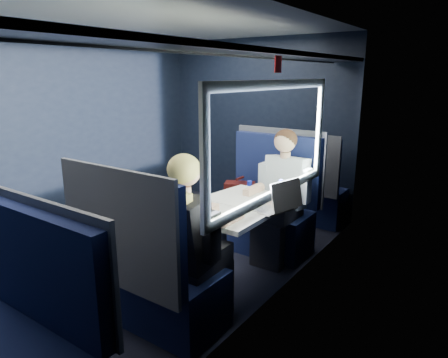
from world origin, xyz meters
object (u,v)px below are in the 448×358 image
Objects in this scene: seat_row_back at (27,343)px; laptop at (279,202)px; woman at (190,234)px; seat_row_front at (302,190)px; man at (281,190)px; bottle_small at (281,194)px; cup at (279,191)px; seat_bay_far at (149,275)px; seat_bay_near at (266,209)px; table at (237,214)px.

laptop is at bearing 74.04° from seat_row_back.
laptop is at bearing 70.03° from woman.
seat_row_front is at bearing 107.47° from laptop.
woman is at bearing -90.00° from man.
seat_row_back is at bearing -103.36° from bottle_small.
cup is at bearing -75.28° from seat_row_front.
seat_bay_far is at bearing -90.00° from seat_row_front.
woman is (0.26, -1.58, 0.31)m from seat_bay_near.
seat_row_front is (-0.18, 1.80, -0.25)m from table.
table is 0.76× the size of woman.
table is 4.51× the size of bottle_small.
seat_row_back is at bearing -105.96° from laptop.
seat_row_front is at bearing 90.00° from seat_bay_far.
seat_bay_far reaches higher than table.
woman is 14.63× the size of cup.
man is 1.41m from woman.
seat_bay_near is 0.92m from seat_row_front.
seat_bay_near is at bearing 99.43° from woman.
laptop is (0.55, -0.79, 0.39)m from seat_bay_near.
cup is at bearing -67.63° from man.
seat_row_back is 12.84× the size of cup.
seat_bay_far is at bearing -105.17° from cup.
woman is at bearing 77.07° from seat_row_back.
bottle_small is 2.45× the size of cup.
woman is 5.96× the size of bottle_small.
seat_row_front is 12.84× the size of cup.
laptop reaches higher than bottle_small.
seat_row_back is at bearing -95.72° from man.
man is (0.25, -1.10, 0.31)m from seat_row_front.
seat_bay_near reaches higher than laptop.
man is 1.00× the size of woman.
laptop is 1.80× the size of bottle_small.
man is 0.29m from cup.
woman is 3.32× the size of laptop.
seat_row_front is 0.88× the size of woman.
man reaches higher than cup.
seat_bay_near is 1.09× the size of seat_row_back.
seat_bay_far is at bearing -89.59° from seat_bay_near.
table is at bearing 95.45° from woman.
seat_bay_near is at bearing 125.03° from laptop.
cup is at bearing 74.83° from seat_bay_far.
woman reaches higher than seat_bay_far.
bottle_small is at bearing -60.18° from cup.
woman reaches higher than table.
seat_bay_near is 3.16× the size of laptop.
man reaches higher than seat_bay_far.
seat_row_front is at bearing 89.23° from seat_bay_near.
table is 0.76× the size of man.
seat_bay_far is at bearing 90.00° from seat_row_back.
seat_bay_far is at bearing -119.25° from laptop.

